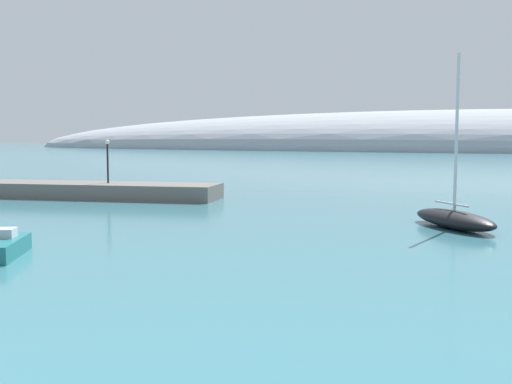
{
  "coord_description": "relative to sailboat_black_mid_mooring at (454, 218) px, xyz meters",
  "views": [
    {
      "loc": [
        12.69,
        -5.41,
        5.21
      ],
      "look_at": [
        -1.94,
        26.97,
        1.96
      ],
      "focal_mm": 43.53,
      "sensor_mm": 36.0,
      "label": 1
    }
  ],
  "objects": [
    {
      "name": "distant_ridge",
      "position": [
        -20.1,
        190.62,
        -0.59
      ],
      "size": [
        370.76,
        73.41,
        28.24
      ],
      "primitive_type": "ellipsoid",
      "color": "#999EA8",
      "rests_on": "ground"
    },
    {
      "name": "harbor_lamp_post",
      "position": [
        -28.31,
        5.65,
        2.93
      ],
      "size": [
        0.36,
        0.36,
        3.59
      ],
      "color": "black",
      "rests_on": "breakwater_rocks"
    },
    {
      "name": "breakwater_rocks",
      "position": [
        -32.48,
        4.74,
        0.04
      ],
      "size": [
        27.56,
        10.33,
        1.25
      ],
      "primitive_type": "cube",
      "rotation": [
        0.0,
        0.0,
        0.21
      ],
      "color": "#66605B",
      "rests_on": "ground"
    },
    {
      "name": "sailboat_black_mid_mooring",
      "position": [
        0.0,
        0.0,
        0.0
      ],
      "size": [
        6.15,
        6.56,
        9.73
      ],
      "rotation": [
        0.0,
        0.0,
        5.44
      ],
      "color": "black",
      "rests_on": "water"
    }
  ]
}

